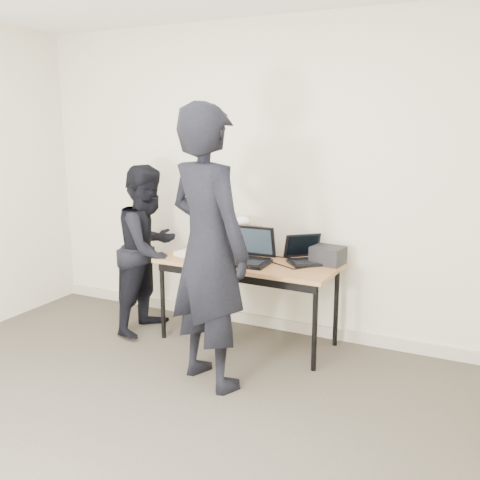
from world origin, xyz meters
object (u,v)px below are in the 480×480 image
Objects in this scene: leather_satchel at (240,238)px; desk at (247,267)px; laptop_center at (249,255)px; person_observer at (149,249)px; laptop_beige at (202,249)px; equipment_box at (328,255)px; person_typist at (208,249)px; laptop_right at (306,256)px.

desk is at bearing -47.65° from leather_satchel.
laptop_center is at bearing -48.23° from leather_satchel.
laptop_center is 0.95m from person_observer.
equipment_box is at bearing 21.99° from laptop_beige.
desk is 0.77× the size of person_typist.
person_typist is (0.05, -0.75, 0.33)m from desk.
laptop_right is 0.21× the size of person_typist.
leather_satchel is 1.02m from person_typist.
equipment_box is at bearing 1.53° from leather_satchel.
laptop_right reaches higher than equipment_box.
desk is 3.76× the size of laptop_beige.
leather_satchel is at bearing 52.34° from laptop_beige.
equipment_box is 0.17× the size of person_observer.
person_observer reaches higher than laptop_center.
laptop_right is at bearing 23.28° from laptop_center.
laptop_center is 0.26× the size of person_observer.
person_observer reaches higher than leather_satchel.
desk is at bearing -163.07° from equipment_box.
desk is 0.67m from equipment_box.
person_observer is (-0.48, -0.12, -0.03)m from laptop_beige.
laptop_beige is at bearing -136.06° from leather_satchel.
laptop_right is (0.43, 0.20, -0.01)m from laptop_center.
person_typist reaches higher than equipment_box.
person_observer is (-0.91, -0.10, 0.08)m from desk.
person_typist is at bearing -124.16° from person_observer.
person_typist is 1.19m from person_observer.
laptop_beige is 0.93m from person_typist.
person_typist reaches higher than laptop_center.
person_observer is (-0.97, 0.65, -0.25)m from person_typist.
person_observer is (-1.37, -0.26, -0.03)m from laptop_right.
laptop_center is at bearing -66.12° from person_typist.
person_typist is (0.23, -0.98, 0.14)m from leather_satchel.
laptop_center is 0.47m from laptop_right.
person_typist is at bearing -45.04° from laptop_beige.
laptop_right is 0.18m from equipment_box.
person_observer reaches higher than desk.
desk is 3.94× the size of laptop_center.
equipment_box is (0.63, 0.19, 0.13)m from desk.
laptop_right is 1.14× the size of leather_satchel.
desk is 3.60× the size of laptop_right.
laptop_beige is 1.08m from equipment_box.
laptop_center reaches higher than laptop_right.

